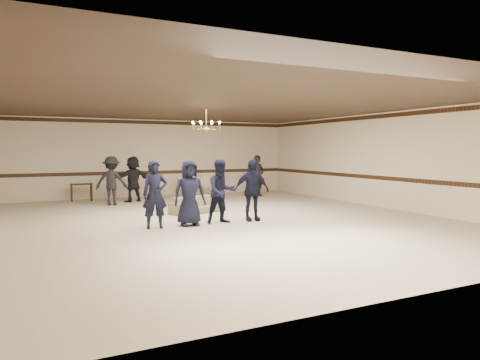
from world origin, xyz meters
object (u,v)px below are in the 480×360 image
object	(u,v)px
adult_right	(258,176)
banquet_chair_mid	(184,187)
chandelier	(206,118)
banquet_chair_left	(160,188)
boy_b	(189,193)
adult_mid	(133,179)
boy_d	(252,190)
boy_c	(222,192)
settee	(197,205)
console_table	(81,192)
adult_left	(112,181)
banquet_chair_right	(206,186)
boy_a	(155,195)

from	to	relation	value
adult_right	banquet_chair_mid	xyz separation A→B (m)	(-2.83, 1.24, -0.44)
chandelier	banquet_chair_left	distance (m)	5.74
boy_b	banquet_chair_left	size ratio (longest dim) A/B	2.01
adult_mid	banquet_chair_mid	xyz separation A→B (m)	(2.27, 0.84, -0.44)
boy_b	boy_d	world-z (taller)	same
boy_b	boy_c	distance (m)	0.90
boy_d	settee	world-z (taller)	boy_d
boy_b	console_table	distance (m)	7.16
boy_c	banquet_chair_mid	bearing A→B (deg)	81.44
chandelier	adult_right	bearing A→B (deg)	45.66
boy_c	settee	size ratio (longest dim) A/B	0.97
adult_right	banquet_chair_left	xyz separation A→B (m)	(-3.83, 1.24, -0.44)
chandelier	banquet_chair_mid	size ratio (longest dim) A/B	1.11
boy_c	adult_right	bearing A→B (deg)	55.11
boy_b	banquet_chair_mid	size ratio (longest dim) A/B	2.01
settee	console_table	bearing A→B (deg)	101.14
adult_left	banquet_chair_right	size ratio (longest dim) A/B	2.04
adult_mid	banquet_chair_left	world-z (taller)	adult_mid
banquet_chair_left	boy_b	bearing A→B (deg)	-103.63
adult_mid	console_table	world-z (taller)	adult_mid
chandelier	settee	bearing A→B (deg)	97.91
boy_d	banquet_chair_mid	distance (m)	6.71
settee	console_table	size ratio (longest dim) A/B	2.19
console_table	banquet_chair_mid	bearing A→B (deg)	-7.13
adult_mid	boy_a	bearing A→B (deg)	64.64
banquet_chair_mid	banquet_chair_right	xyz separation A→B (m)	(1.00, 0.00, 0.00)
chandelier	banquet_chair_right	bearing A→B (deg)	68.63
boy_d	banquet_chair_mid	xyz separation A→B (m)	(0.30, 6.69, -0.42)
banquet_chair_left	banquet_chair_right	distance (m)	2.00
adult_left	console_table	size ratio (longest dim) A/B	2.15
banquet_chair_right	adult_mid	bearing A→B (deg)	-160.11
chandelier	console_table	xyz separation A→B (m)	(-2.97, 5.39, -2.54)
boy_b	boy_c	bearing A→B (deg)	3.69
adult_left	banquet_chair_right	distance (m)	4.46
chandelier	boy_a	xyz separation A→B (m)	(-1.97, -1.50, -2.03)
adult_mid	settee	bearing A→B (deg)	88.82
adult_left	console_table	world-z (taller)	adult_left
adult_right	boy_b	bearing A→B (deg)	-151.33
adult_right	banquet_chair_mid	distance (m)	3.12
boy_b	adult_mid	xyz separation A→B (m)	(-0.17, 5.85, 0.01)
settee	adult_left	bearing A→B (deg)	104.00
settee	banquet_chair_mid	xyz separation A→B (m)	(1.11, 4.59, 0.17)
adult_mid	banquet_chair_mid	size ratio (longest dim) A/B	2.04
settee	banquet_chair_mid	distance (m)	4.73
banquet_chair_right	boy_d	bearing A→B (deg)	-95.44
banquet_chair_left	console_table	xyz separation A→B (m)	(-3.00, 0.20, -0.09)
chandelier	adult_left	size ratio (longest dim) A/B	0.55
boy_a	banquet_chair_mid	bearing A→B (deg)	72.52
banquet_chair_left	boy_c	bearing A→B (deg)	-96.00
adult_mid	banquet_chair_mid	distance (m)	2.46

